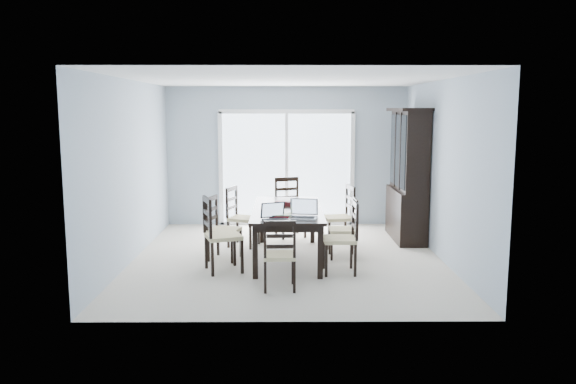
# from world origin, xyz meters

# --- Properties ---
(floor) EXTENTS (5.00, 5.00, 0.00)m
(floor) POSITION_xyz_m (0.00, 0.00, 0.00)
(floor) COLOR beige
(floor) RESTS_ON ground
(ceiling) EXTENTS (5.00, 5.00, 0.00)m
(ceiling) POSITION_xyz_m (0.00, 0.00, 2.60)
(ceiling) COLOR white
(ceiling) RESTS_ON back_wall
(back_wall) EXTENTS (4.50, 0.02, 2.60)m
(back_wall) POSITION_xyz_m (0.00, 2.50, 1.30)
(back_wall) COLOR #99A9B7
(back_wall) RESTS_ON floor
(wall_left) EXTENTS (0.02, 5.00, 2.60)m
(wall_left) POSITION_xyz_m (-2.25, 0.00, 1.30)
(wall_left) COLOR #99A9B7
(wall_left) RESTS_ON floor
(wall_right) EXTENTS (0.02, 5.00, 2.60)m
(wall_right) POSITION_xyz_m (2.25, 0.00, 1.30)
(wall_right) COLOR #99A9B7
(wall_right) RESTS_ON floor
(balcony) EXTENTS (4.50, 2.00, 0.10)m
(balcony) POSITION_xyz_m (0.00, 3.50, -0.05)
(balcony) COLOR gray
(balcony) RESTS_ON ground
(railing) EXTENTS (4.50, 0.06, 1.10)m
(railing) POSITION_xyz_m (0.00, 4.50, 0.55)
(railing) COLOR #99999E
(railing) RESTS_ON balcony
(dining_table) EXTENTS (1.00, 2.20, 0.75)m
(dining_table) POSITION_xyz_m (0.00, 0.00, 0.67)
(dining_table) COLOR black
(dining_table) RESTS_ON floor
(china_hutch) EXTENTS (0.50, 1.38, 2.20)m
(china_hutch) POSITION_xyz_m (2.02, 1.25, 1.07)
(china_hutch) COLOR black
(china_hutch) RESTS_ON floor
(sliding_door) EXTENTS (2.52, 0.05, 2.18)m
(sliding_door) POSITION_xyz_m (0.00, 2.48, 1.09)
(sliding_door) COLOR silver
(sliding_door) RESTS_ON floor
(chair_left_near) EXTENTS (0.58, 0.57, 1.18)m
(chair_left_near) POSITION_xyz_m (-0.96, -0.68, 0.63)
(chair_left_near) COLOR black
(chair_left_near) RESTS_ON floor
(chair_left_mid) EXTENTS (0.51, 0.50, 1.07)m
(chair_left_mid) POSITION_xyz_m (-1.00, -0.02, 0.57)
(chair_left_mid) COLOR black
(chair_left_mid) RESTS_ON floor
(chair_left_far) EXTENTS (0.53, 0.53, 1.10)m
(chair_left_far) POSITION_xyz_m (-0.79, 0.80, 0.58)
(chair_left_far) COLOR black
(chair_left_far) RESTS_ON floor
(chair_right_near) EXTENTS (0.44, 0.43, 1.12)m
(chair_right_near) POSITION_xyz_m (0.79, -0.73, 0.59)
(chair_right_near) COLOR black
(chair_right_near) RESTS_ON floor
(chair_right_mid) EXTENTS (0.40, 0.38, 1.02)m
(chair_right_mid) POSITION_xyz_m (0.90, 0.06, 0.54)
(chair_right_mid) COLOR black
(chair_right_mid) RESTS_ON floor
(chair_right_far) EXTENTS (0.51, 0.50, 1.13)m
(chair_right_far) POSITION_xyz_m (0.90, 0.77, 0.60)
(chair_right_far) COLOR black
(chair_right_far) RESTS_ON floor
(chair_end_near) EXTENTS (0.40, 0.41, 1.02)m
(chair_end_near) POSITION_xyz_m (-0.10, -1.50, 0.54)
(chair_end_near) COLOR black
(chair_end_near) RESTS_ON floor
(chair_end_far) EXTENTS (0.56, 0.56, 1.17)m
(chair_end_far) POSITION_xyz_m (0.03, 1.55, 0.62)
(chair_end_far) COLOR black
(chair_end_far) RESTS_ON floor
(laptop_dark) EXTENTS (0.39, 0.34, 0.23)m
(laptop_dark) POSITION_xyz_m (-0.14, -0.93, 0.81)
(laptop_dark) COLOR black
(laptop_dark) RESTS_ON dining_table
(laptop_silver) EXTENTS (0.41, 0.31, 0.26)m
(laptop_silver) POSITION_xyz_m (0.20, -0.79, 0.81)
(laptop_silver) COLOR silver
(laptop_silver) RESTS_ON dining_table
(book_stack) EXTENTS (0.30, 0.24, 0.05)m
(book_stack) POSITION_xyz_m (-0.10, -0.69, 0.77)
(book_stack) COLOR maroon
(book_stack) RESTS_ON dining_table
(cell_phone) EXTENTS (0.12, 0.08, 0.01)m
(cell_phone) POSITION_xyz_m (-0.02, -0.98, 0.76)
(cell_phone) COLOR black
(cell_phone) RESTS_ON dining_table
(game_box) EXTENTS (0.29, 0.19, 0.07)m
(game_box) POSITION_xyz_m (-0.04, 0.25, 0.78)
(game_box) COLOR #480E1B
(game_box) RESTS_ON dining_table
(hot_tub) EXTENTS (1.88, 1.72, 0.87)m
(hot_tub) POSITION_xyz_m (-0.49, 3.44, 0.44)
(hot_tub) COLOR brown
(hot_tub) RESTS_ON balcony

